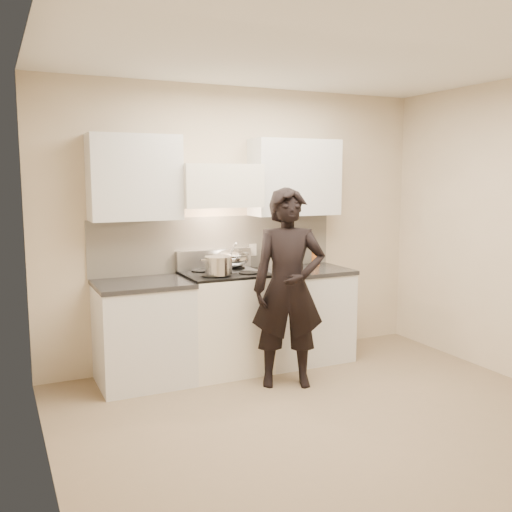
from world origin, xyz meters
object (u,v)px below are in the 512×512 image
(stove, at_px, (225,321))
(wok, at_px, (231,258))
(counter_right, at_px, (301,314))
(utensil_crock, at_px, (268,260))
(person, at_px, (288,288))

(stove, distance_m, wok, 0.61)
(counter_right, bearing_deg, wok, 168.30)
(wok, bearing_deg, utensil_crock, 4.55)
(wok, xyz_separation_m, person, (0.23, -0.73, -0.18))
(counter_right, distance_m, utensil_crock, 0.64)
(stove, bearing_deg, wok, 47.50)
(stove, xyz_separation_m, wok, (0.13, 0.14, 0.58))
(counter_right, height_order, person, person)
(stove, xyz_separation_m, person, (0.36, -0.59, 0.40))
(wok, distance_m, utensil_crock, 0.41)
(counter_right, bearing_deg, utensil_crock, 148.39)
(counter_right, bearing_deg, person, -128.43)
(utensil_crock, relative_size, person, 0.17)
(counter_right, xyz_separation_m, wok, (-0.70, 0.14, 0.59))
(counter_right, distance_m, wok, 0.93)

